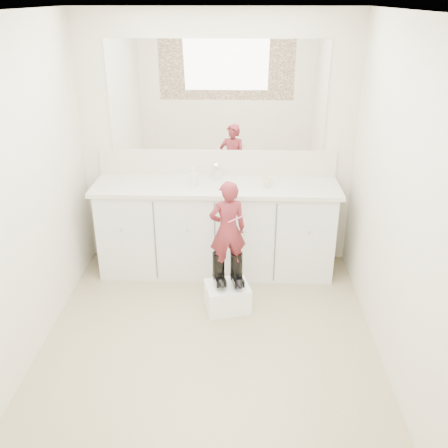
{
  "coord_description": "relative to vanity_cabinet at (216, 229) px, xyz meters",
  "views": [
    {
      "loc": [
        0.23,
        -3.12,
        2.48
      ],
      "look_at": [
        0.1,
        0.61,
        0.77
      ],
      "focal_mm": 40.0,
      "sensor_mm": 36.0,
      "label": 1
    }
  ],
  "objects": [
    {
      "name": "wall_right",
      "position": [
        1.3,
        -1.23,
        0.78
      ],
      "size": [
        0.0,
        3.0,
        3.0
      ],
      "primitive_type": "plane",
      "rotation": [
        1.57,
        0.0,
        -1.57
      ],
      "color": "beige",
      "rests_on": "floor"
    },
    {
      "name": "cup",
      "position": [
        0.47,
        -0.06,
        0.51
      ],
      "size": [
        0.12,
        0.12,
        0.09
      ],
      "primitive_type": "imported",
      "rotation": [
        0.0,
        0.0,
        0.34
      ],
      "color": "beige",
      "rests_on": "countertop"
    },
    {
      "name": "wall_left",
      "position": [
        -1.3,
        -1.23,
        0.78
      ],
      "size": [
        0.0,
        3.0,
        3.0
      ],
      "primitive_type": "plane",
      "rotation": [
        1.57,
        0.0,
        1.57
      ],
      "color": "beige",
      "rests_on": "floor"
    },
    {
      "name": "boot_left",
      "position": [
        0.05,
        -0.68,
        -0.04
      ],
      "size": [
        0.16,
        0.22,
        0.3
      ],
      "primitive_type": null,
      "rotation": [
        0.0,
        0.0,
        0.24
      ],
      "color": "black",
      "rests_on": "step_stool"
    },
    {
      "name": "faucet",
      "position": [
        0.0,
        0.15,
        0.52
      ],
      "size": [
        0.08,
        0.08,
        0.1
      ],
      "primitive_type": "cylinder",
      "color": "silver",
      "rests_on": "countertop"
    },
    {
      "name": "toothbrush",
      "position": [
        0.2,
        -0.76,
        0.46
      ],
      "size": [
        0.13,
        0.04,
        0.06
      ],
      "primitive_type": "cylinder",
      "rotation": [
        0.0,
        1.22,
        0.24
      ],
      "color": "#CE5079",
      "rests_on": "toddler"
    },
    {
      "name": "ceiling",
      "position": [
        0.0,
        -1.23,
        1.97
      ],
      "size": [
        3.0,
        3.0,
        0.0
      ],
      "primitive_type": "plane",
      "rotation": [
        3.14,
        0.0,
        0.0
      ],
      "color": "white",
      "rests_on": "wall_back"
    },
    {
      "name": "soap_bottle",
      "position": [
        -0.21,
        -0.04,
        0.55
      ],
      "size": [
        0.1,
        0.1,
        0.17
      ],
      "primitive_type": "imported",
      "rotation": [
        0.0,
        0.0,
        -0.39
      ],
      "color": "silver",
      "rests_on": "countertop"
    },
    {
      "name": "toddler",
      "position": [
        0.13,
        -0.68,
        0.32
      ],
      "size": [
        0.34,
        0.27,
        0.84
      ],
      "primitive_type": "imported",
      "rotation": [
        0.0,
        0.0,
        3.39
      ],
      "color": "#A6333F",
      "rests_on": "step_stool"
    },
    {
      "name": "floor",
      "position": [
        0.0,
        -1.23,
        -0.42
      ],
      "size": [
        3.0,
        3.0,
        0.0
      ],
      "primitive_type": "plane",
      "color": "#897C59",
      "rests_on": "ground"
    },
    {
      "name": "boot_right",
      "position": [
        0.2,
        -0.68,
        -0.04
      ],
      "size": [
        0.16,
        0.22,
        0.3
      ],
      "primitive_type": null,
      "rotation": [
        0.0,
        0.0,
        0.24
      ],
      "color": "black",
      "rests_on": "step_stool"
    },
    {
      "name": "wall_front",
      "position": [
        0.0,
        -2.73,
        0.77
      ],
      "size": [
        2.6,
        0.0,
        2.6
      ],
      "primitive_type": "plane",
      "rotation": [
        -1.57,
        0.0,
        0.0
      ],
      "color": "beige",
      "rests_on": "floor"
    },
    {
      "name": "wall_back",
      "position": [
        0.0,
        0.27,
        0.77
      ],
      "size": [
        2.6,
        0.0,
        2.6
      ],
      "primitive_type": "plane",
      "rotation": [
        1.57,
        0.0,
        0.0
      ],
      "color": "beige",
      "rests_on": "floor"
    },
    {
      "name": "backsplash",
      "position": [
        0.0,
        0.26,
        0.59
      ],
      "size": [
        2.28,
        0.03,
        0.25
      ],
      "primitive_type": "cube",
      "color": "beige",
      "rests_on": "countertop"
    },
    {
      "name": "mirror",
      "position": [
        0.0,
        0.26,
        1.22
      ],
      "size": [
        2.0,
        0.02,
        1.0
      ],
      "primitive_type": "cube",
      "color": "white",
      "rests_on": "wall_back"
    },
    {
      "name": "step_stool",
      "position": [
        0.13,
        -0.7,
        -0.31
      ],
      "size": [
        0.42,
        0.38,
        0.23
      ],
      "primitive_type": "cube",
      "rotation": [
        0.0,
        0.0,
        0.24
      ],
      "color": "white",
      "rests_on": "floor"
    },
    {
      "name": "countertop",
      "position": [
        0.0,
        -0.01,
        0.45
      ],
      "size": [
        2.28,
        0.58,
        0.04
      ],
      "primitive_type": "cube",
      "color": "beige",
      "rests_on": "vanity_cabinet"
    },
    {
      "name": "dot_panel",
      "position": [
        0.0,
        -2.71,
        1.22
      ],
      "size": [
        2.0,
        0.01,
        1.2
      ],
      "primitive_type": "cube",
      "color": "#472819",
      "rests_on": "wall_front"
    },
    {
      "name": "vanity_cabinet",
      "position": [
        0.0,
        0.0,
        0.0
      ],
      "size": [
        2.2,
        0.55,
        0.85
      ],
      "primitive_type": "cube",
      "color": "silver",
      "rests_on": "floor"
    }
  ]
}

